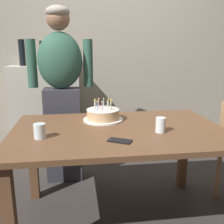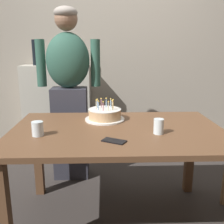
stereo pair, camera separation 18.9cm
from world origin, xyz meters
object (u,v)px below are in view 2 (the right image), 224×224
Objects in this scene: birthday_cake at (105,115)px; water_glass_near at (159,126)px; water_glass_far at (38,129)px; person_man_bearded at (69,93)px; cell_phone at (114,141)px.

birthday_cake is 0.50m from water_glass_near.
water_glass_far is 0.89m from person_man_bearded.
person_man_bearded is at bearing 141.03° from cell_phone.
water_glass_far is (-0.44, -0.36, 0.00)m from birthday_cake.
cell_phone is at bearing -83.74° from birthday_cake.
person_man_bearded is (-0.70, 0.86, 0.08)m from water_glass_near.
water_glass_near is (0.36, -0.35, 0.01)m from birthday_cake.
birthday_cake reaches higher than water_glass_near.
birthday_cake is at bearing 39.37° from water_glass_far.
cell_phone is 0.09× the size of person_man_bearded.
water_glass_near is 0.79m from water_glass_far.
birthday_cake is 3.31× the size of water_glass_far.
cell_phone is (0.49, -0.13, -0.04)m from water_glass_far.
water_glass_near reaches higher than cell_phone.
birthday_cake is 0.19× the size of person_man_bearded.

